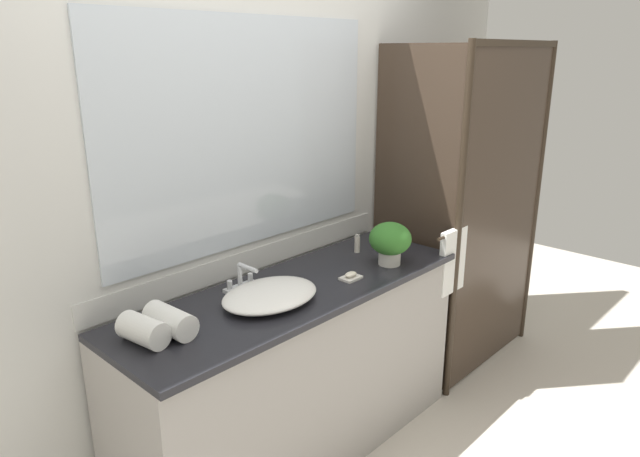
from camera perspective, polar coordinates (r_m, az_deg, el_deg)
The scene contains 12 objects.
ground_plane at distance 3.11m, azimuth -2.03°, elevation -21.30°, with size 8.00×8.00×0.00m, color beige.
wall_back_with_mirror at distance 2.76m, azimuth -7.36°, elevation 3.91°, with size 4.40×0.06×2.60m.
vanity_cabinet at distance 2.86m, azimuth -2.27°, elevation -14.14°, with size 1.80×0.58×0.90m.
shower_enclosure at distance 3.48m, azimuth 15.11°, elevation 1.30°, with size 1.20×0.59×2.00m.
sink_basin at distance 2.50m, azimuth -5.00°, elevation -6.59°, with size 0.45×0.34×0.06m, color white.
faucet at distance 2.63m, azimuth -7.83°, elevation -5.16°, with size 0.17×0.14×0.13m.
potted_plant at distance 2.90m, azimuth 7.00°, elevation -1.20°, with size 0.21×0.21×0.22m.
soap_dish at distance 2.73m, azimuth 3.08°, elevation -4.78°, with size 0.10×0.07×0.04m.
amenity_bottle_conditioner at distance 3.26m, azimuth 5.69°, elevation -0.71°, with size 0.03×0.03×0.08m.
amenity_bottle_body_wash at distance 3.08m, azimuth 3.73°, elevation -1.53°, with size 0.03×0.03×0.10m.
rolled_towel_near_edge at distance 2.24m, azimuth -17.19°, elevation -9.67°, with size 0.11×0.11×0.20m, color white.
rolled_towel_middle at distance 2.29m, azimuth -14.71°, elevation -8.90°, with size 0.11×0.11×0.22m, color white.
Camera 1 is at (-1.70, -1.74, 1.94)m, focal length 32.11 mm.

